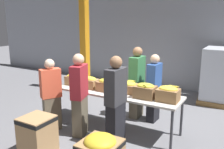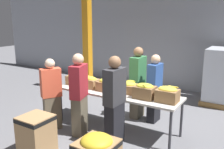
{
  "view_description": "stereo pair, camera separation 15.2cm",
  "coord_description": "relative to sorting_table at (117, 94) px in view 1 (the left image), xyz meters",
  "views": [
    {
      "loc": [
        2.41,
        -4.36,
        2.35
      ],
      "look_at": [
        -0.11,
        -0.02,
        1.17
      ],
      "focal_mm": 40.0,
      "sensor_mm": 36.0,
      "label": 1
    },
    {
      "loc": [
        2.54,
        -4.28,
        2.35
      ],
      "look_at": [
        -0.11,
        -0.02,
        1.17
      ],
      "focal_mm": 40.0,
      "sensor_mm": 36.0,
      "label": 2
    }
  ],
  "objects": [
    {
      "name": "volunteer_3",
      "position": [
        0.31,
        -0.6,
        0.07
      ],
      "size": [
        0.24,
        0.46,
        1.68
      ],
      "rotation": [
        0.0,
        0.0,
        1.54
      ],
      "color": "black",
      "rests_on": "ground_plane"
    },
    {
      "name": "donation_bin_0",
      "position": [
        -0.7,
        -1.58,
        -0.39
      ],
      "size": [
        0.51,
        0.51,
        0.67
      ],
      "color": "tan",
      "rests_on": "ground_plane"
    },
    {
      "name": "volunteer_4",
      "position": [
        -1.15,
        -0.74,
        -0.0
      ],
      "size": [
        0.38,
        0.45,
        1.52
      ],
      "rotation": [
        0.0,
        0.0,
        1.05
      ],
      "color": "#6B604C",
      "rests_on": "ground_plane"
    },
    {
      "name": "banana_box_3",
      "position": [
        0.23,
        0.08,
        0.17
      ],
      "size": [
        0.39,
        0.32,
        0.25
      ],
      "color": "olive",
      "rests_on": "sorting_table"
    },
    {
      "name": "banana_box_2",
      "position": [
        -0.22,
        -0.06,
        0.19
      ],
      "size": [
        0.4,
        0.31,
        0.28
      ],
      "color": "olive",
      "rests_on": "sorting_table"
    },
    {
      "name": "volunteer_1",
      "position": [
        -0.5,
        -0.63,
        0.06
      ],
      "size": [
        0.34,
        0.49,
        1.66
      ],
      "rotation": [
        0.0,
        0.0,
        1.86
      ],
      "color": "#6B604C",
      "rests_on": "ground_plane"
    },
    {
      "name": "wall_back",
      "position": [
        0.0,
        3.62,
        1.24
      ],
      "size": [
        16.0,
        0.08,
        4.0
      ],
      "color": "#9399A3",
      "rests_on": "ground_plane"
    },
    {
      "name": "volunteer_0",
      "position": [
        0.52,
        0.76,
        0.01
      ],
      "size": [
        0.22,
        0.42,
        1.54
      ],
      "rotation": [
        0.0,
        0.0,
        -1.6
      ],
      "color": "black",
      "rests_on": "ground_plane"
    },
    {
      "name": "banana_box_4",
      "position": [
        0.66,
        -0.07,
        0.2
      ],
      "size": [
        0.39,
        0.31,
        0.31
      ],
      "color": "olive",
      "rests_on": "sorting_table"
    },
    {
      "name": "banana_box_0",
      "position": [
        -1.11,
        -0.01,
        0.19
      ],
      "size": [
        0.38,
        0.26,
        0.27
      ],
      "color": "#A37A4C",
      "rests_on": "sorting_table"
    },
    {
      "name": "banana_box_1",
      "position": [
        -0.68,
        -0.04,
        0.18
      ],
      "size": [
        0.39,
        0.26,
        0.27
      ],
      "color": "#A37A4C",
      "rests_on": "sorting_table"
    },
    {
      "name": "pallet_stack_0",
      "position": [
        1.68,
        2.81,
        -0.01
      ],
      "size": [
        1.02,
        1.02,
        1.52
      ],
      "color": "olive",
      "rests_on": "ground_plane"
    },
    {
      "name": "volunteer_2",
      "position": [
        0.09,
        0.78,
        0.07
      ],
      "size": [
        0.23,
        0.45,
        1.67
      ],
      "rotation": [
        0.0,
        0.0,
        -1.57
      ],
      "color": "#6B604C",
      "rests_on": "ground_plane"
    },
    {
      "name": "banana_box_5",
      "position": [
        1.1,
        -0.03,
        0.2
      ],
      "size": [
        0.39,
        0.31,
        0.3
      ],
      "color": "olive",
      "rests_on": "sorting_table"
    },
    {
      "name": "support_pillar",
      "position": [
        -2.18,
        1.87,
        1.24
      ],
      "size": [
        0.22,
        0.22,
        4.0
      ],
      "color": "orange",
      "rests_on": "ground_plane"
    },
    {
      "name": "ground_plane",
      "position": [
        0.0,
        0.0,
        -0.76
      ],
      "size": [
        30.0,
        30.0,
        0.0
      ],
      "primitive_type": "plane",
      "color": "slate"
    },
    {
      "name": "sorting_table",
      "position": [
        0.0,
        0.0,
        0.0
      ],
      "size": [
        2.69,
        0.78,
        0.81
      ],
      "color": "beige",
      "rests_on": "ground_plane"
    }
  ]
}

